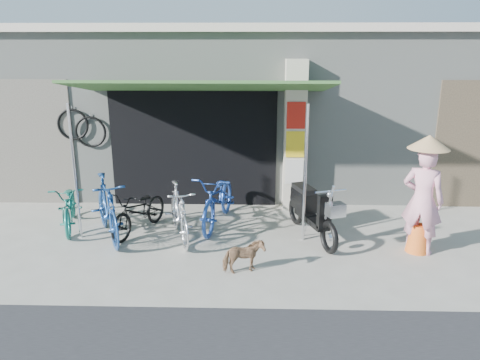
{
  "coord_description": "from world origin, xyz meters",
  "views": [
    {
      "loc": [
        0.02,
        -6.8,
        3.28
      ],
      "look_at": [
        -0.2,
        1.0,
        1.0
      ],
      "focal_mm": 35.0,
      "sensor_mm": 36.0,
      "label": 1
    }
  ],
  "objects_px": {
    "nun": "(423,197)",
    "bike_silver": "(179,212)",
    "bike_blue": "(107,208)",
    "street_dog": "(244,257)",
    "bike_black": "(140,211)",
    "bike_navy": "(219,199)",
    "moped": "(311,211)",
    "bike_teal": "(70,205)"
  },
  "relations": [
    {
      "from": "nun",
      "to": "bike_silver",
      "type": "bearing_deg",
      "value": 24.29
    },
    {
      "from": "bike_blue",
      "to": "nun",
      "type": "xyz_separation_m",
      "value": [
        5.22,
        -0.41,
        0.4
      ]
    },
    {
      "from": "street_dog",
      "to": "nun",
      "type": "bearing_deg",
      "value": -93.0
    },
    {
      "from": "bike_black",
      "to": "nun",
      "type": "bearing_deg",
      "value": 14.01
    },
    {
      "from": "bike_silver",
      "to": "street_dog",
      "type": "distance_m",
      "value": 1.69
    },
    {
      "from": "bike_blue",
      "to": "bike_navy",
      "type": "xyz_separation_m",
      "value": [
        1.88,
        0.68,
        -0.04
      ]
    },
    {
      "from": "bike_blue",
      "to": "moped",
      "type": "distance_m",
      "value": 3.53
    },
    {
      "from": "street_dog",
      "to": "nun",
      "type": "xyz_separation_m",
      "value": [
        2.84,
        0.83,
        0.69
      ]
    },
    {
      "from": "bike_silver",
      "to": "moped",
      "type": "height_order",
      "value": "moped"
    },
    {
      "from": "moped",
      "to": "bike_blue",
      "type": "bearing_deg",
      "value": 164.16
    },
    {
      "from": "bike_teal",
      "to": "bike_silver",
      "type": "bearing_deg",
      "value": -29.23
    },
    {
      "from": "street_dog",
      "to": "nun",
      "type": "distance_m",
      "value": 3.03
    },
    {
      "from": "nun",
      "to": "bike_navy",
      "type": "bearing_deg",
      "value": 12.11
    },
    {
      "from": "bike_teal",
      "to": "bike_blue",
      "type": "bearing_deg",
      "value": -45.26
    },
    {
      "from": "bike_black",
      "to": "moped",
      "type": "relative_size",
      "value": 0.85
    },
    {
      "from": "moped",
      "to": "bike_silver",
      "type": "bearing_deg",
      "value": 165.67
    },
    {
      "from": "street_dog",
      "to": "bike_teal",
      "type": "bearing_deg",
      "value": 43.05
    },
    {
      "from": "bike_teal",
      "to": "bike_blue",
      "type": "relative_size",
      "value": 0.91
    },
    {
      "from": "street_dog",
      "to": "moped",
      "type": "xyz_separation_m",
      "value": [
        1.14,
        1.4,
        0.23
      ]
    },
    {
      "from": "bike_black",
      "to": "nun",
      "type": "height_order",
      "value": "nun"
    },
    {
      "from": "bike_navy",
      "to": "street_dog",
      "type": "relative_size",
      "value": 3.19
    },
    {
      "from": "bike_teal",
      "to": "bike_navy",
      "type": "xyz_separation_m",
      "value": [
        2.71,
        0.22,
        0.08
      ]
    },
    {
      "from": "street_dog",
      "to": "moped",
      "type": "bearing_deg",
      "value": -58.53
    },
    {
      "from": "bike_blue",
      "to": "moped",
      "type": "relative_size",
      "value": 1.0
    },
    {
      "from": "bike_black",
      "to": "bike_silver",
      "type": "bearing_deg",
      "value": 2.44
    },
    {
      "from": "bike_navy",
      "to": "nun",
      "type": "bearing_deg",
      "value": -7.45
    },
    {
      "from": "bike_black",
      "to": "street_dog",
      "type": "xyz_separation_m",
      "value": [
        1.89,
        -1.5,
        -0.15
      ]
    },
    {
      "from": "bike_silver",
      "to": "street_dog",
      "type": "relative_size",
      "value": 2.66
    },
    {
      "from": "bike_silver",
      "to": "street_dog",
      "type": "bearing_deg",
      "value": -65.71
    },
    {
      "from": "bike_black",
      "to": "bike_silver",
      "type": "distance_m",
      "value": 0.81
    },
    {
      "from": "moped",
      "to": "nun",
      "type": "xyz_separation_m",
      "value": [
        1.69,
        -0.57,
        0.46
      ]
    },
    {
      "from": "street_dog",
      "to": "bike_navy",
      "type": "bearing_deg",
      "value": -4.54
    },
    {
      "from": "moped",
      "to": "nun",
      "type": "bearing_deg",
      "value": -37.07
    },
    {
      "from": "bike_teal",
      "to": "nun",
      "type": "xyz_separation_m",
      "value": [
        6.05,
        -0.86,
        0.51
      ]
    },
    {
      "from": "bike_silver",
      "to": "bike_navy",
      "type": "height_order",
      "value": "bike_navy"
    },
    {
      "from": "bike_silver",
      "to": "moped",
      "type": "bearing_deg",
      "value": -14.3
    },
    {
      "from": "nun",
      "to": "moped",
      "type": "bearing_deg",
      "value": 11.5
    },
    {
      "from": "bike_blue",
      "to": "nun",
      "type": "distance_m",
      "value": 5.25
    },
    {
      "from": "bike_blue",
      "to": "bike_silver",
      "type": "distance_m",
      "value": 1.25
    },
    {
      "from": "bike_black",
      "to": "street_dog",
      "type": "bearing_deg",
      "value": -16.3
    },
    {
      "from": "nun",
      "to": "bike_blue",
      "type": "bearing_deg",
      "value": 25.63
    },
    {
      "from": "bike_navy",
      "to": "moped",
      "type": "relative_size",
      "value": 1.07
    }
  ]
}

